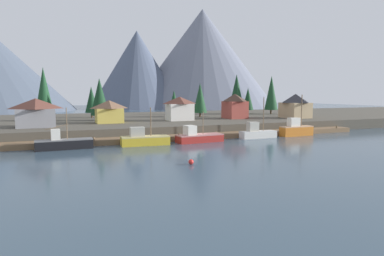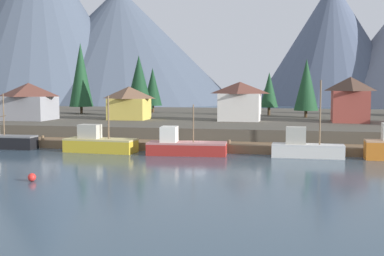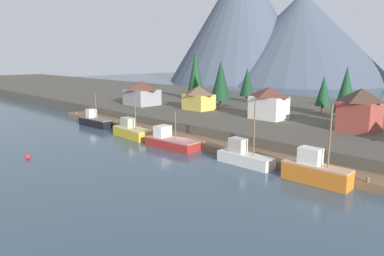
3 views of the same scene
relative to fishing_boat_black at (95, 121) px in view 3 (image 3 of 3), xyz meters
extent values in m
cube|color=#384C5B|center=(25.08, 21.41, -1.55)|extent=(400.00, 400.00, 1.00)
cube|color=brown|center=(25.08, 3.41, -0.55)|extent=(80.00, 4.00, 1.00)
cylinder|color=brown|center=(-10.92, 1.61, -0.25)|extent=(0.36, 0.36, 1.60)
cylinder|color=brown|center=(-2.92, 1.61, -0.25)|extent=(0.36, 0.36, 1.60)
cylinder|color=brown|center=(5.08, 1.61, -0.25)|extent=(0.36, 0.36, 1.60)
cylinder|color=brown|center=(13.08, 1.61, -0.25)|extent=(0.36, 0.36, 1.60)
cylinder|color=brown|center=(21.08, 1.61, -0.25)|extent=(0.36, 0.36, 1.60)
cylinder|color=brown|center=(29.08, 1.61, -0.25)|extent=(0.36, 0.36, 1.60)
cylinder|color=brown|center=(37.08, 1.61, -0.25)|extent=(0.36, 0.36, 1.60)
cylinder|color=brown|center=(45.08, 1.61, -0.25)|extent=(0.36, 0.36, 1.60)
cylinder|color=brown|center=(53.08, 1.61, -0.25)|extent=(0.36, 0.36, 1.60)
cube|color=#4C473D|center=(25.08, 33.41, 0.20)|extent=(400.00, 56.00, 2.50)
cone|color=#475160|center=(-66.28, 133.60, 32.98)|extent=(82.38, 82.38, 68.06)
cone|color=#475160|center=(-37.79, 148.50, 22.82)|extent=(97.46, 97.46, 47.73)
cube|color=black|center=(0.15, 0.01, -0.30)|extent=(9.18, 2.59, 1.49)
cube|color=slate|center=(0.15, 0.01, 0.54)|extent=(9.18, 2.59, 0.20)
cube|color=silver|center=(-1.17, -0.04, 1.51)|extent=(1.47, 1.84, 1.74)
cylinder|color=brown|center=(0.64, 0.02, 3.28)|extent=(0.14, 0.14, 5.28)
cylinder|color=brown|center=(-0.89, -0.03, 2.75)|extent=(3.76, 0.23, 0.92)
cube|color=gold|center=(13.81, -0.52, -0.33)|extent=(8.76, 3.55, 1.43)
cube|color=tan|center=(13.81, -0.52, 0.49)|extent=(8.76, 3.55, 0.20)
cube|color=#B2AD9E|center=(12.39, -0.43, 1.42)|extent=(2.60, 1.84, 1.67)
cylinder|color=brown|center=(14.87, -0.58, 3.16)|extent=(0.19, 0.19, 5.14)
cube|color=maroon|center=(24.49, -0.65, -0.41)|extent=(9.32, 3.80, 1.27)
cube|color=#AD6C6A|center=(24.49, -0.65, 0.33)|extent=(9.32, 3.80, 0.20)
cube|color=silver|center=(22.41, -0.82, 1.33)|extent=(2.01, 2.54, 1.80)
cylinder|color=brown|center=(25.23, -0.59, 2.60)|extent=(0.14, 0.14, 4.35)
cube|color=silver|center=(38.15, 0.12, -0.41)|extent=(7.91, 2.35, 1.28)
cube|color=silver|center=(38.15, 0.12, 0.33)|extent=(7.91, 2.35, 0.20)
cube|color=#B2AD9E|center=(36.83, 0.12, 1.40)|extent=(2.19, 1.54, 1.93)
cylinder|color=brown|center=(39.41, 0.12, 4.00)|extent=(0.17, 0.17, 7.12)
cube|color=#CC6B1E|center=(48.04, 0.11, -0.08)|extent=(7.70, 2.38, 1.93)
cube|color=tan|center=(48.04, 0.11, 0.98)|extent=(7.70, 2.38, 0.20)
cube|color=silver|center=(47.21, 0.09, 2.01)|extent=(2.52, 1.59, 1.86)
cylinder|color=brown|center=(49.31, 0.14, 4.53)|extent=(0.20, 0.20, 6.89)
cube|color=gray|center=(-4.64, 15.56, 3.31)|extent=(7.23, 6.20, 3.70)
pyramid|color=brown|center=(-4.64, 15.56, 6.21)|extent=(7.59, 6.51, 2.11)
cube|color=gold|center=(10.51, 19.58, 3.13)|extent=(5.94, 4.74, 3.35)
pyramid|color=brown|center=(10.51, 19.58, 5.75)|extent=(6.24, 4.98, 1.89)
cube|color=silver|center=(28.07, 20.35, 3.55)|extent=(6.20, 4.62, 4.18)
pyramid|color=brown|center=(28.07, 20.35, 6.54)|extent=(6.51, 4.85, 1.80)
cube|color=#9E4238|center=(44.37, 21.20, 3.78)|extent=(5.17, 6.00, 4.64)
pyramid|color=#422D23|center=(44.37, 21.20, 7.13)|extent=(5.42, 6.30, 2.07)
cylinder|color=#4C3823|center=(9.48, 28.02, 2.10)|extent=(0.50, 0.50, 1.30)
cone|color=#14381E|center=(9.48, 28.02, 7.41)|extent=(4.73, 4.73, 9.32)
cylinder|color=#4C3823|center=(8.59, 39.46, 2.14)|extent=(0.50, 0.50, 1.37)
cone|color=#14381E|center=(8.59, 39.46, 6.50)|extent=(3.65, 3.65, 7.36)
cylinder|color=#4C3823|center=(38.06, 30.45, 2.05)|extent=(0.50, 0.50, 1.19)
cone|color=#194223|center=(38.06, 30.45, 6.97)|extent=(4.05, 4.05, 8.65)
cylinder|color=#4C3823|center=(31.61, 34.90, 2.18)|extent=(0.50, 0.50, 1.46)
cone|color=#194223|center=(31.61, 34.90, 6.04)|extent=(3.21, 3.21, 6.25)
cylinder|color=#4C3823|center=(-3.47, 32.65, 2.14)|extent=(0.50, 0.50, 1.36)
cone|color=#194223|center=(-3.47, 32.65, 8.80)|extent=(4.46, 4.46, 11.96)
sphere|color=red|center=(15.21, -19.25, -0.70)|extent=(0.70, 0.70, 0.70)
camera|label=1|loc=(-1.14, -59.87, 8.27)|focal=31.71mm
camera|label=2|loc=(37.47, -58.60, 7.24)|focal=48.40mm
camera|label=3|loc=(66.19, -37.48, 13.09)|focal=34.21mm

